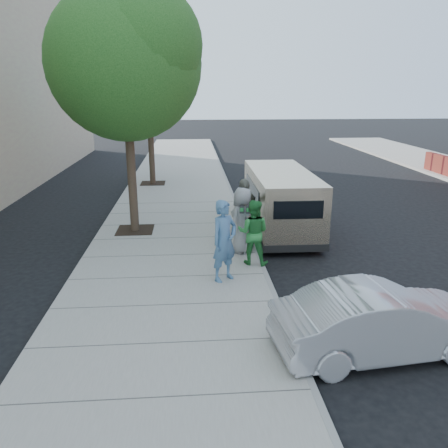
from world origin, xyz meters
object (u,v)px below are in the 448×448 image
at_px(sedan, 382,321).
at_px(person_officer, 224,241).
at_px(person_striped_polo, 245,210).
at_px(parking_meter, 245,219).
at_px(person_green_shirt, 253,232).
at_px(person_gray_shirt, 242,220).
at_px(tree_near, 126,57).
at_px(tree_far, 149,84).
at_px(van, 280,200).

relative_size(sedan, person_officer, 1.96).
xyz_separation_m(person_officer, person_striped_polo, (0.84, 2.78, -0.02)).
xyz_separation_m(parking_meter, person_green_shirt, (0.14, -0.64, -0.17)).
relative_size(parking_meter, person_officer, 0.72).
relative_size(parking_meter, person_gray_shirt, 0.77).
xyz_separation_m(person_officer, person_green_shirt, (0.84, 0.99, -0.13)).
relative_size(tree_near, tree_far, 1.16).
xyz_separation_m(tree_near, person_gray_shirt, (3.28, -2.29, -4.45)).
xyz_separation_m(van, person_striped_polo, (-1.37, -1.42, 0.04)).
bearing_deg(person_striped_polo, parking_meter, 39.43).
distance_m(tree_far, sedan, 16.34).
bearing_deg(person_striped_polo, tree_near, -65.47).
bearing_deg(person_officer, sedan, -87.68).
bearing_deg(person_gray_shirt, person_green_shirt, 56.18).
bearing_deg(person_green_shirt, tree_far, -54.47).
relative_size(van, person_striped_polo, 2.84).
relative_size(tree_far, sedan, 1.65).
relative_size(parking_meter, sedan, 0.37).
bearing_deg(person_gray_shirt, person_striped_polo, -146.33).
height_order(van, person_gray_shirt, van).
xyz_separation_m(tree_far, person_officer, (2.61, -11.77, -3.73)).
bearing_deg(sedan, tree_far, 12.47).
xyz_separation_m(tree_near, person_officer, (2.61, -4.17, -4.39)).
bearing_deg(person_gray_shirt, van, -168.81).
height_order(parking_meter, person_gray_shirt, person_gray_shirt).
height_order(tree_far, van, tree_far).
bearing_deg(tree_near, person_green_shirt, -42.65).
height_order(tree_near, tree_far, tree_near).
bearing_deg(van, tree_near, -178.90).
bearing_deg(person_gray_shirt, parking_meter, 53.00).
bearing_deg(sedan, parking_meter, 15.01).
bearing_deg(person_officer, tree_far, 65.00).
height_order(person_green_shirt, person_striped_polo, person_striped_polo).
bearing_deg(person_officer, van, 24.76).
bearing_deg(person_officer, person_green_shirt, 12.12).
distance_m(tree_far, parking_meter, 11.29).
xyz_separation_m(tree_near, van, (4.82, 0.04, -4.46)).
distance_m(tree_near, van, 6.57).
xyz_separation_m(van, person_gray_shirt, (-1.55, -2.33, 0.01)).
height_order(parking_meter, person_striped_polo, person_striped_polo).
relative_size(tree_near, sedan, 1.91).
relative_size(tree_far, person_striped_polo, 3.31).
xyz_separation_m(person_green_shirt, person_gray_shirt, (-0.18, 0.89, 0.07)).
bearing_deg(tree_near, van, 0.43).
relative_size(person_officer, person_green_shirt, 1.15).
bearing_deg(tree_far, sedan, -70.70).
height_order(tree_near, person_green_shirt, tree_near).
bearing_deg(person_green_shirt, van, -95.30).
distance_m(van, person_green_shirt, 3.50).
distance_m(person_green_shirt, person_gray_shirt, 0.91).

